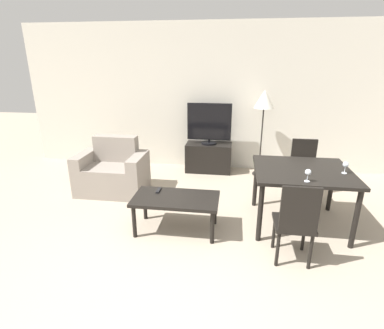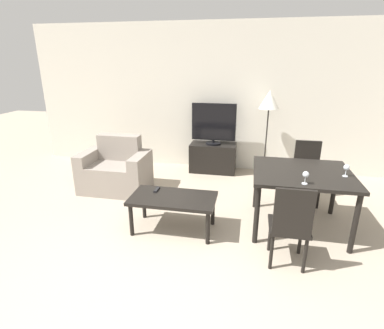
% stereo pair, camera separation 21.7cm
% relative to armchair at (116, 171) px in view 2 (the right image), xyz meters
% --- Properties ---
extents(ground_plane, '(18.00, 18.00, 0.00)m').
position_rel_armchair_xyz_m(ground_plane, '(1.34, -2.15, -0.32)').
color(ground_plane, tan).
extents(wall_back, '(7.04, 0.06, 2.70)m').
position_rel_armchair_xyz_m(wall_back, '(1.34, 1.46, 1.03)').
color(wall_back, silver).
rests_on(wall_back, ground_plane).
extents(armchair, '(1.07, 0.69, 0.87)m').
position_rel_armchair_xyz_m(armchair, '(0.00, 0.00, 0.00)').
color(armchair, gray).
rests_on(armchair, ground_plane).
extents(tv_stand, '(0.86, 0.43, 0.54)m').
position_rel_armchair_xyz_m(tv_stand, '(1.44, 1.17, -0.05)').
color(tv_stand, black).
rests_on(tv_stand, ground_plane).
extents(tv, '(0.81, 0.28, 0.76)m').
position_rel_armchair_xyz_m(tv, '(1.44, 1.17, 0.60)').
color(tv, black).
rests_on(tv, tv_stand).
extents(coffee_table, '(1.05, 0.56, 0.45)m').
position_rel_armchair_xyz_m(coffee_table, '(1.24, -1.03, 0.08)').
color(coffee_table, black).
rests_on(coffee_table, ground_plane).
extents(dining_table, '(1.16, 1.04, 0.76)m').
position_rel_armchair_xyz_m(dining_table, '(2.77, -0.66, 0.35)').
color(dining_table, black).
rests_on(dining_table, ground_plane).
extents(dining_chair_near, '(0.40, 0.40, 0.91)m').
position_rel_armchair_xyz_m(dining_chair_near, '(2.56, -1.49, 0.18)').
color(dining_chair_near, black).
rests_on(dining_chair_near, ground_plane).
extents(dining_chair_far, '(0.40, 0.40, 0.91)m').
position_rel_armchair_xyz_m(dining_chair_far, '(2.97, 0.17, 0.18)').
color(dining_chair_far, black).
rests_on(dining_chair_far, ground_plane).
extents(floor_lamp, '(0.35, 0.35, 1.55)m').
position_rel_armchair_xyz_m(floor_lamp, '(2.40, 1.10, 1.02)').
color(floor_lamp, black).
rests_on(floor_lamp, ground_plane).
extents(remote_primary, '(0.04, 0.15, 0.02)m').
position_rel_armchair_xyz_m(remote_primary, '(0.98, -0.88, 0.14)').
color(remote_primary, black).
rests_on(remote_primary, coffee_table).
extents(wine_glass_left, '(0.07, 0.07, 0.15)m').
position_rel_armchair_xyz_m(wine_glass_left, '(3.22, -0.73, 0.54)').
color(wine_glass_left, silver).
rests_on(wine_glass_left, dining_table).
extents(wine_glass_center, '(0.07, 0.07, 0.15)m').
position_rel_armchair_xyz_m(wine_glass_center, '(2.73, -1.06, 0.54)').
color(wine_glass_center, silver).
rests_on(wine_glass_center, dining_table).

